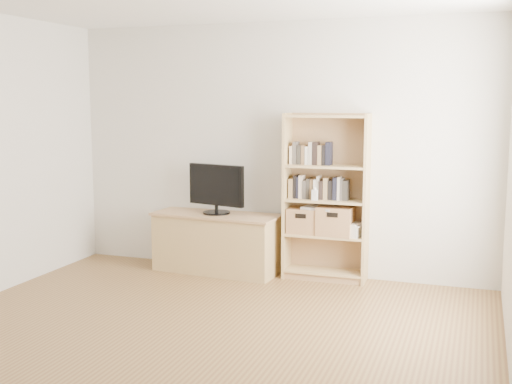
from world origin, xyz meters
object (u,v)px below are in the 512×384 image
at_px(television, 216,189).
at_px(baby_monitor, 315,195).
at_px(bookshelf, 326,198).
at_px(laptop, 319,208).
at_px(basket_left, 304,220).
at_px(basket_right, 335,221).
at_px(tv_stand, 217,244).

height_order(television, baby_monitor, television).
height_order(bookshelf, laptop, bookshelf).
height_order(baby_monitor, basket_left, baby_monitor).
xyz_separation_m(bookshelf, basket_right, (0.10, -0.00, -0.23)).
distance_m(bookshelf, television, 1.15).
distance_m(tv_stand, laptop, 1.17).
relative_size(television, laptop, 2.10).
distance_m(baby_monitor, basket_left, 0.32).
relative_size(basket_left, laptop, 0.98).
xyz_separation_m(bookshelf, television, (-1.15, -0.10, 0.05)).
height_order(tv_stand, laptop, laptop).
height_order(tv_stand, bookshelf, bookshelf).
bearing_deg(baby_monitor, basket_left, 150.87).
bearing_deg(basket_left, baby_monitor, -33.67).
distance_m(television, baby_monitor, 1.06).
bearing_deg(basket_left, tv_stand, -174.99).
relative_size(tv_stand, laptop, 4.14).
relative_size(baby_monitor, basket_left, 0.34).
bearing_deg(tv_stand, television, 0.00).
bearing_deg(baby_monitor, bookshelf, 50.03).
relative_size(basket_left, basket_right, 0.89).
distance_m(television, laptop, 1.10).
distance_m(television, basket_right, 1.28).
height_order(tv_stand, basket_right, basket_right).
bearing_deg(basket_left, bookshelf, 1.68).
bearing_deg(bookshelf, basket_right, -2.60).
height_order(television, laptop, television).
xyz_separation_m(baby_monitor, basket_left, (-0.13, 0.09, -0.28)).
xyz_separation_m(tv_stand, baby_monitor, (1.06, 0.00, 0.57)).
xyz_separation_m(television, laptop, (1.08, 0.08, -0.15)).
bearing_deg(basket_left, television, -174.99).
bearing_deg(bookshelf, laptop, -166.85).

